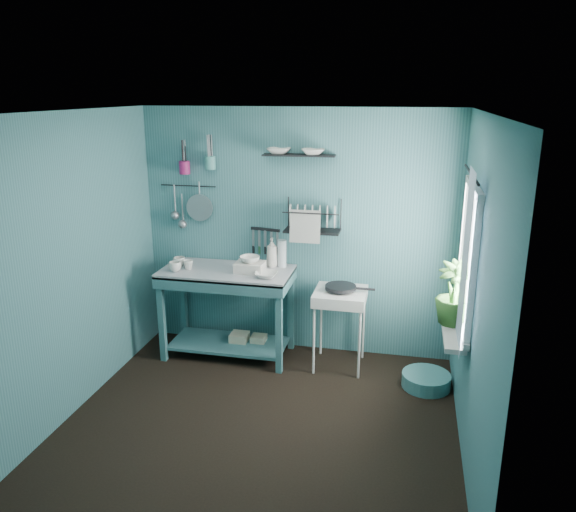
% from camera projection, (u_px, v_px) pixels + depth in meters
% --- Properties ---
extents(floor, '(3.20, 3.20, 0.00)m').
position_uv_depth(floor, '(260.00, 422.00, 4.66)').
color(floor, black).
rests_on(floor, ground).
extents(ceiling, '(3.20, 3.20, 0.00)m').
position_uv_depth(ceiling, '(255.00, 112.00, 3.95)').
color(ceiling, silver).
rests_on(ceiling, ground).
extents(wall_back, '(3.20, 0.00, 3.20)m').
position_uv_depth(wall_back, '(297.00, 233.00, 5.71)').
color(wall_back, '#34666B').
rests_on(wall_back, ground).
extents(wall_front, '(3.20, 0.00, 3.20)m').
position_uv_depth(wall_front, '(181.00, 372.00, 2.90)').
color(wall_front, '#34666B').
rests_on(wall_front, ground).
extents(wall_left, '(0.00, 3.00, 3.00)m').
position_uv_depth(wall_left, '(71.00, 267.00, 4.63)').
color(wall_left, '#34666B').
rests_on(wall_left, ground).
extents(wall_right, '(0.00, 3.00, 3.00)m').
position_uv_depth(wall_right, '(476.00, 296.00, 3.98)').
color(wall_right, '#34666B').
rests_on(wall_right, ground).
extents(work_counter, '(1.38, 0.82, 0.93)m').
position_uv_depth(work_counter, '(228.00, 313.00, 5.74)').
color(work_counter, '#306065').
rests_on(work_counter, floor).
extents(mug_left, '(0.12, 0.12, 0.10)m').
position_uv_depth(mug_left, '(175.00, 267.00, 5.54)').
color(mug_left, silver).
rests_on(mug_left, work_counter).
extents(mug_mid, '(0.14, 0.14, 0.09)m').
position_uv_depth(mug_mid, '(188.00, 265.00, 5.62)').
color(mug_mid, silver).
rests_on(mug_mid, work_counter).
extents(mug_right, '(0.17, 0.17, 0.10)m').
position_uv_depth(mug_right, '(179.00, 262.00, 5.70)').
color(mug_right, silver).
rests_on(mug_right, work_counter).
extents(wash_tub, '(0.28, 0.22, 0.10)m').
position_uv_depth(wash_tub, '(250.00, 267.00, 5.53)').
color(wash_tub, beige).
rests_on(wash_tub, work_counter).
extents(tub_bowl, '(0.20, 0.19, 0.06)m').
position_uv_depth(tub_bowl, '(250.00, 259.00, 5.50)').
color(tub_bowl, silver).
rests_on(tub_bowl, wash_tub).
extents(soap_bottle, '(0.12, 0.12, 0.30)m').
position_uv_depth(soap_bottle, '(272.00, 252.00, 5.67)').
color(soap_bottle, beige).
rests_on(soap_bottle, work_counter).
extents(water_bottle, '(0.09, 0.09, 0.28)m').
position_uv_depth(water_bottle, '(282.00, 253.00, 5.67)').
color(water_bottle, silver).
rests_on(water_bottle, work_counter).
extents(counter_bowl, '(0.22, 0.22, 0.05)m').
position_uv_depth(counter_bowl, '(266.00, 275.00, 5.37)').
color(counter_bowl, silver).
rests_on(counter_bowl, work_counter).
extents(hotplate_stand, '(0.57, 0.57, 0.79)m').
position_uv_depth(hotplate_stand, '(339.00, 329.00, 5.52)').
color(hotplate_stand, silver).
rests_on(hotplate_stand, floor).
extents(frying_pan, '(0.30, 0.30, 0.03)m').
position_uv_depth(frying_pan, '(341.00, 287.00, 5.39)').
color(frying_pan, black).
rests_on(frying_pan, hotplate_stand).
extents(knife_strip, '(0.32, 0.07, 0.03)m').
position_uv_depth(knife_strip, '(265.00, 229.00, 5.74)').
color(knife_strip, black).
rests_on(knife_strip, wall_back).
extents(dish_rack, '(0.58, 0.31, 0.32)m').
position_uv_depth(dish_rack, '(312.00, 216.00, 5.49)').
color(dish_rack, black).
rests_on(dish_rack, wall_back).
extents(upper_shelf, '(0.71, 0.22, 0.01)m').
position_uv_depth(upper_shelf, '(299.00, 155.00, 5.38)').
color(upper_shelf, black).
rests_on(upper_shelf, wall_back).
extents(shelf_bowl_left, '(0.25, 0.25, 0.06)m').
position_uv_depth(shelf_bowl_left, '(279.00, 156.00, 5.43)').
color(shelf_bowl_left, silver).
rests_on(shelf_bowl_left, upper_shelf).
extents(shelf_bowl_right, '(0.25, 0.25, 0.06)m').
position_uv_depth(shelf_bowl_right, '(313.00, 159.00, 5.36)').
color(shelf_bowl_right, silver).
rests_on(shelf_bowl_right, upper_shelf).
extents(utensil_cup_magenta, '(0.11, 0.11, 0.13)m').
position_uv_depth(utensil_cup_magenta, '(185.00, 168.00, 5.69)').
color(utensil_cup_magenta, '#971C5B').
rests_on(utensil_cup_magenta, wall_back).
extents(utensil_cup_teal, '(0.11, 0.11, 0.13)m').
position_uv_depth(utensil_cup_teal, '(210.00, 163.00, 5.61)').
color(utensil_cup_teal, teal).
rests_on(utensil_cup_teal, wall_back).
extents(colander, '(0.28, 0.03, 0.28)m').
position_uv_depth(colander, '(200.00, 208.00, 5.81)').
color(colander, '#929499').
rests_on(colander, wall_back).
extents(ladle_outer, '(0.01, 0.01, 0.30)m').
position_uv_depth(ladle_outer, '(175.00, 199.00, 5.85)').
color(ladle_outer, '#929499').
rests_on(ladle_outer, wall_back).
extents(ladle_inner, '(0.01, 0.01, 0.30)m').
position_uv_depth(ladle_inner, '(182.00, 208.00, 5.86)').
color(ladle_inner, '#929499').
rests_on(ladle_inner, wall_back).
extents(hook_rail, '(0.60, 0.01, 0.01)m').
position_uv_depth(hook_rail, '(188.00, 186.00, 5.79)').
color(hook_rail, black).
rests_on(hook_rail, wall_back).
extents(window_glass, '(0.00, 1.10, 1.10)m').
position_uv_depth(window_glass, '(470.00, 258.00, 4.36)').
color(window_glass, white).
rests_on(window_glass, wall_right).
extents(windowsill, '(0.16, 0.95, 0.04)m').
position_uv_depth(windowsill, '(452.00, 327.00, 4.54)').
color(windowsill, silver).
rests_on(windowsill, wall_right).
extents(curtain, '(0.00, 1.35, 1.35)m').
position_uv_depth(curtain, '(465.00, 262.00, 4.08)').
color(curtain, silver).
rests_on(curtain, wall_right).
extents(curtain_rod, '(0.02, 1.05, 0.02)m').
position_uv_depth(curtain_rod, '(471.00, 174.00, 4.18)').
color(curtain_rod, black).
rests_on(curtain_rod, wall_right).
extents(potted_plant, '(0.33, 0.33, 0.52)m').
position_uv_depth(potted_plant, '(454.00, 293.00, 4.48)').
color(potted_plant, '#396E2C').
rests_on(potted_plant, windowsill).
extents(storage_tin_large, '(0.18, 0.18, 0.22)m').
position_uv_depth(storage_tin_large, '(240.00, 343.00, 5.87)').
color(storage_tin_large, tan).
rests_on(storage_tin_large, floor).
extents(storage_tin_small, '(0.15, 0.15, 0.20)m').
position_uv_depth(storage_tin_small, '(259.00, 344.00, 5.86)').
color(storage_tin_small, tan).
rests_on(storage_tin_small, floor).
extents(floor_basin, '(0.45, 0.45, 0.13)m').
position_uv_depth(floor_basin, '(426.00, 380.00, 5.20)').
color(floor_basin, teal).
rests_on(floor_basin, floor).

